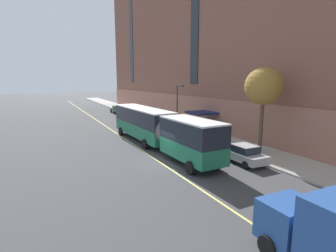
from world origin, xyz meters
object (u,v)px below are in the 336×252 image
city_bus (157,127)px  parked_car_silver_2 (243,154)px  parked_car_green_3 (169,127)px  parked_car_silver_5 (130,114)px  street_lamp (178,102)px  street_tree_mid_block (264,87)px  fire_hydrant (164,123)px  parked_car_green_4 (117,109)px

city_bus → parked_car_silver_2: size_ratio=4.40×
parked_car_green_3 → parked_car_silver_5: 14.72m
parked_car_silver_5 → street_lamp: (1.94, -14.01, 3.11)m
parked_car_silver_2 → street_lamp: (1.66, 14.22, 3.11)m
street_lamp → street_tree_mid_block: bearing=-83.8°
parked_car_silver_5 → fire_hydrant: 10.00m
city_bus → parked_car_green_3: 7.38m
parked_car_silver_2 → parked_car_silver_5: 28.23m
parked_car_silver_5 → street_lamp: 14.49m
parked_car_silver_2 → fire_hydrant: 18.47m
parked_car_green_4 → street_tree_mid_block: street_tree_mid_block is taller
city_bus → parked_car_green_3: bearing=53.7°
street_lamp → city_bus: bearing=-132.3°
city_bus → parked_car_silver_2: bearing=-60.6°
street_tree_mid_block → fire_hydrant: size_ratio=10.67×
parked_car_green_4 → street_tree_mid_block: (3.33, -35.66, 5.36)m
parked_car_green_3 → parked_car_silver_5: (-0.25, 14.72, 0.00)m
city_bus → parked_car_green_4: size_ratio=3.91×
parked_car_silver_5 → fire_hydrant: bearing=-79.4°
street_lamp → fire_hydrant: bearing=91.4°
city_bus → street_lamp: street_lamp is taller
city_bus → street_tree_mid_block: size_ratio=2.45×
parked_car_silver_2 → parked_car_silver_5: size_ratio=0.90×
parked_car_silver_2 → street_tree_mid_block: bearing=21.3°
parked_car_green_3 → parked_car_green_4: (-0.24, 23.35, 0.00)m
street_lamp → fire_hydrant: size_ratio=8.33×
street_lamp → fire_hydrant: 5.40m
city_bus → parked_car_green_4: (4.06, 29.20, -1.36)m
street_tree_mid_block → city_bus: bearing=138.9°
parked_car_silver_2 → parked_car_green_4: 36.86m
city_bus → parked_car_silver_2: 8.89m
parked_car_green_3 → street_lamp: size_ratio=0.72×
street_lamp → parked_car_silver_5: bearing=97.9°
street_lamp → fire_hydrant: street_lamp is taller
city_bus → parked_car_green_4: city_bus is taller
city_bus → parked_car_green_3: (4.29, 5.85, -1.36)m
parked_car_silver_5 → street_tree_mid_block: size_ratio=0.62×
parked_car_green_3 → fire_hydrant: bearing=72.1°
parked_car_green_3 → parked_car_silver_5: size_ratio=0.90×
city_bus → street_lamp: (5.98, 6.56, 1.76)m
parked_car_silver_2 → parked_car_green_3: size_ratio=0.99×
city_bus → street_tree_mid_block: street_tree_mid_block is taller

